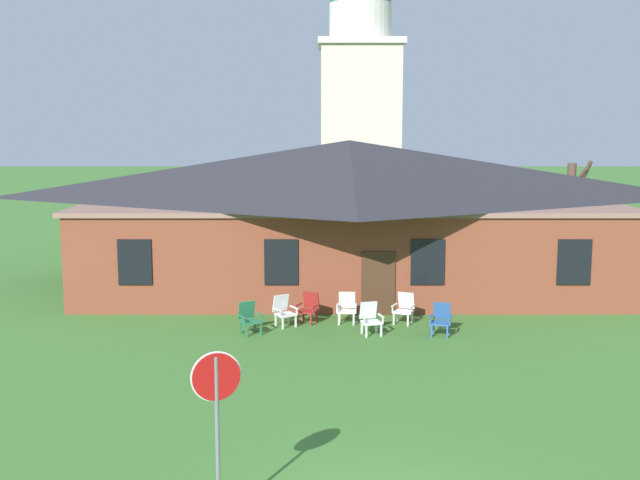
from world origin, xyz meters
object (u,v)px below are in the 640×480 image
lawn_chair_near_door (285,310)px  lawn_chair_under_eave (443,319)px  lawn_chair_right_end (372,318)px  lawn_chair_left_end (311,307)px  lawn_chair_by_porch (251,317)px  lawn_chair_far_side (406,307)px  lawn_chair_middle (349,307)px  stop_sign (218,401)px

lawn_chair_near_door → lawn_chair_under_eave: size_ratio=1.00×
lawn_chair_right_end → lawn_chair_left_end: bearing=143.2°
lawn_chair_by_porch → lawn_chair_near_door: (1.00, 0.88, 0.00)m
lawn_chair_far_side → lawn_chair_under_eave: 1.69m
lawn_chair_right_end → lawn_chair_middle: bearing=115.2°
lawn_chair_left_end → lawn_chair_middle: same height
lawn_chair_near_door → lawn_chair_far_side: 3.80m
lawn_chair_by_porch → lawn_chair_middle: bearing=23.6°
lawn_chair_right_end → lawn_chair_far_side: (1.16, 1.32, 0.00)m
stop_sign → lawn_chair_middle: (2.45, 12.51, -1.48)m
lawn_chair_by_porch → lawn_chair_far_side: same height
lawn_chair_near_door → lawn_chair_right_end: bearing=-20.2°
stop_sign → lawn_chair_near_door: (0.48, 12.09, -1.48)m
lawn_chair_left_end → lawn_chair_far_side: bearing=-1.2°
stop_sign → lawn_chair_right_end: stop_sign is taller
lawn_chair_middle → lawn_chair_under_eave: same height
lawn_chair_by_porch → lawn_chair_under_eave: bearing=-1.7°
lawn_chair_near_door → lawn_chair_middle: same height
lawn_chair_middle → lawn_chair_right_end: same height
lawn_chair_by_porch → lawn_chair_under_eave: (5.72, -0.17, 0.00)m
stop_sign → lawn_chair_near_door: 12.19m
lawn_chair_left_end → lawn_chair_under_eave: (3.95, -1.47, 0.00)m
lawn_chair_left_end → lawn_chair_right_end: (1.85, -1.38, 0.00)m
lawn_chair_by_porch → lawn_chair_near_door: bearing=41.5°
lawn_chair_left_end → stop_sign: bearing=-95.7°
stop_sign → lawn_chair_under_eave: bearing=64.8°
lawn_chair_middle → lawn_chair_near_door: bearing=-168.1°
lawn_chair_left_end → lawn_chair_middle: size_ratio=1.00×
lawn_chair_by_porch → lawn_chair_right_end: 3.62m
lawn_chair_left_end → lawn_chair_far_side: size_ratio=1.00×
lawn_chair_near_door → lawn_chair_by_porch: bearing=-138.5°
lawn_chair_near_door → lawn_chair_far_side: same height
lawn_chair_under_eave → lawn_chair_middle: bearing=152.0°
stop_sign → lawn_chair_left_end: bearing=84.3°
lawn_chair_under_eave → lawn_chair_left_end: bearing=159.6°
stop_sign → lawn_chair_by_porch: size_ratio=2.90×
lawn_chair_by_porch → lawn_chair_left_end: bearing=36.3°
lawn_chair_middle → lawn_chair_under_eave: (2.75, -1.46, 0.00)m
lawn_chair_near_door → lawn_chair_left_end: same height
lawn_chair_by_porch → lawn_chair_left_end: 2.20m
lawn_chair_middle → lawn_chair_under_eave: size_ratio=1.00×
lawn_chair_by_porch → lawn_chair_far_side: 4.94m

